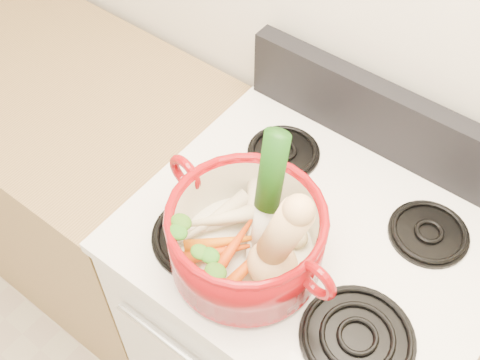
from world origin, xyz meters
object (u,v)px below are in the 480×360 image
Objects in this scene: dutch_oven at (246,238)px; squash at (274,240)px; leek at (265,198)px; stove_body at (301,330)px.

squash reaches higher than dutch_oven.
dutch_oven is at bearing -131.55° from leek.
stove_body is 0.71m from leek.
dutch_oven is at bearing 171.53° from squash.
stove_body is 2.89× the size of leek.
stove_body is 0.69m from squash.
leek reaches higher than stove_body.
stove_body is at bearing 70.01° from dutch_oven.
leek is (-0.06, 0.05, 0.03)m from squash.
stove_body is 0.61m from dutch_oven.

